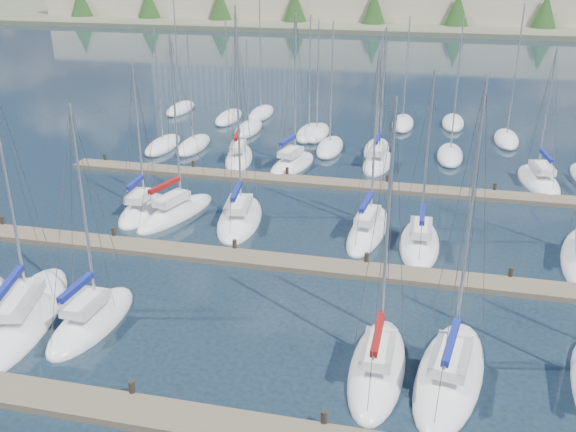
% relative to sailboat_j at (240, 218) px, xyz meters
% --- Properties ---
extents(ground, '(400.00, 400.00, 0.00)m').
position_rel_sailboat_j_xyz_m(ground, '(5.13, 38.37, -0.18)').
color(ground, '#1C2C39').
rests_on(ground, ground).
extents(dock_near, '(44.00, 1.93, 1.10)m').
position_rel_sailboat_j_xyz_m(dock_near, '(5.13, -19.62, -0.03)').
color(dock_near, '#6B5E4C').
rests_on(dock_near, ground).
extents(dock_mid, '(44.00, 1.93, 1.10)m').
position_rel_sailboat_j_xyz_m(dock_mid, '(5.13, -5.62, -0.03)').
color(dock_mid, '#6B5E4C').
rests_on(dock_mid, ground).
extents(dock_far, '(44.00, 1.93, 1.10)m').
position_rel_sailboat_j_xyz_m(dock_far, '(5.13, 8.38, -0.03)').
color(dock_far, '#6B5E4C').
rests_on(dock_far, ground).
extents(sailboat_j, '(3.90, 8.35, 13.53)m').
position_rel_sailboat_j_xyz_m(sailboat_j, '(0.00, 0.00, 0.00)').
color(sailboat_j, white).
rests_on(sailboat_j, ground).
extents(sailboat_p, '(2.68, 7.05, 12.04)m').
position_rel_sailboat_j_xyz_m(sailboat_p, '(7.91, 14.30, 0.01)').
color(sailboat_p, white).
rests_on(sailboat_p, ground).
extents(sailboat_q, '(3.67, 7.84, 11.14)m').
position_rel_sailboat_j_xyz_m(sailboat_q, '(20.71, 12.58, -0.01)').
color(sailboat_q, white).
rests_on(sailboat_q, ground).
extents(sailboat_c, '(2.84, 6.91, 11.64)m').
position_rel_sailboat_j_xyz_m(sailboat_c, '(-3.36, -13.95, 0.00)').
color(sailboat_c, white).
rests_on(sailboat_c, ground).
extents(sailboat_h, '(2.65, 6.37, 10.95)m').
position_rel_sailboat_j_xyz_m(sailboat_h, '(-7.05, -0.18, 0.00)').
color(sailboat_h, white).
rests_on(sailboat_h, ground).
extents(sailboat_d, '(2.50, 7.74, 12.76)m').
position_rel_sailboat_j_xyz_m(sailboat_d, '(10.77, -14.56, 0.01)').
color(sailboat_d, white).
rests_on(sailboat_d, ground).
extents(sailboat_n, '(3.68, 7.77, 13.61)m').
position_rel_sailboat_j_xyz_m(sailboat_n, '(-4.00, 12.79, 0.02)').
color(sailboat_n, white).
rests_on(sailboat_n, ground).
extents(sailboat_o, '(3.90, 7.31, 13.18)m').
position_rel_sailboat_j_xyz_m(sailboat_o, '(0.90, 12.13, 0.01)').
color(sailboat_o, white).
rests_on(sailboat_o, ground).
extents(sailboat_b, '(5.56, 10.61, 13.72)m').
position_rel_sailboat_j_xyz_m(sailboat_b, '(-6.93, -14.28, -0.01)').
color(sailboat_b, white).
rests_on(sailboat_b, ground).
extents(sailboat_k, '(2.94, 8.23, 12.41)m').
position_rel_sailboat_j_xyz_m(sailboat_k, '(8.69, 0.05, 0.01)').
color(sailboat_k, white).
rests_on(sailboat_k, ground).
extents(sailboat_i, '(4.28, 8.09, 12.89)m').
position_rel_sailboat_j_xyz_m(sailboat_i, '(-4.59, -0.07, 0.01)').
color(sailboat_i, white).
rests_on(sailboat_i, ground).
extents(sailboat_l, '(2.58, 7.49, 11.50)m').
position_rel_sailboat_j_xyz_m(sailboat_l, '(12.05, -1.20, -0.00)').
color(sailboat_l, white).
rests_on(sailboat_l, ground).
extents(sailboat_e, '(4.03, 8.87, 13.56)m').
position_rel_sailboat_j_xyz_m(sailboat_e, '(13.87, -14.32, 0.00)').
color(sailboat_e, white).
rests_on(sailboat_e, ground).
extents(distant_boats, '(36.93, 20.75, 13.30)m').
position_rel_sailboat_j_xyz_m(distant_boats, '(0.79, 22.13, 0.11)').
color(distant_boats, '#9EA0A5').
rests_on(distant_boats, ground).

